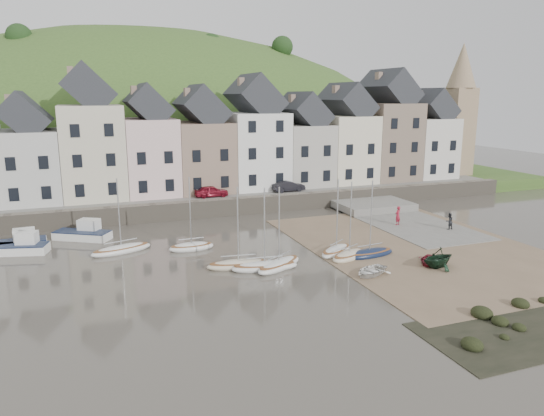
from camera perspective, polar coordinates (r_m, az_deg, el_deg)
name	(u,v)px	position (r m, az deg, el deg)	size (l,w,h in m)	color
ground	(299,262)	(39.23, 3.10, -6.07)	(160.00, 160.00, 0.00)	#474138
quay_land	(204,185)	(68.71, -7.65, 2.58)	(90.00, 30.00, 1.50)	#395723
quay_street	(227,194)	(57.59, -5.08, 1.52)	(70.00, 7.00, 0.10)	slate
seawall	(236,206)	(54.43, -4.07, 0.20)	(70.00, 1.20, 1.80)	slate
beach	(419,247)	(44.60, 16.20, -4.22)	(18.00, 26.00, 0.06)	brown
slipway	(403,221)	(53.11, 14.55, -1.42)	(8.00, 18.00, 0.12)	slate
hillside	(147,260)	(99.34, -13.85, -5.72)	(134.40, 84.00, 84.00)	#395723
townhouse_terrace	(232,140)	(60.61, -4.47, 7.60)	(61.05, 8.00, 13.93)	white
church_spire	(459,106)	(76.32, 20.30, 10.69)	(4.00, 4.00, 18.00)	#997F60
sailboat_0	(121,249)	(43.21, -16.56, -4.46)	(5.26, 2.97, 6.32)	white
sailboat_1	(191,246)	(42.66, -9.04, -4.29)	(3.80, 1.62, 6.32)	white
sailboat_2	(238,264)	(37.94, -3.79, -6.32)	(4.89, 2.05, 6.32)	beige
sailboat_3	(279,264)	(37.82, 0.79, -6.35)	(4.76, 3.77, 6.32)	white
sailboat_4	(265,266)	(37.45, -0.84, -6.55)	(5.11, 2.08, 6.32)	white
sailboat_5	(370,253)	(41.13, 10.90, -5.01)	(4.56, 2.00, 6.32)	#131F3C
sailboat_6	(336,251)	(41.39, 7.23, -4.76)	(4.14, 3.52, 6.32)	white
sailboat_7	(349,255)	(40.37, 8.68, -5.26)	(4.15, 3.06, 6.32)	beige
motorboat_0	(18,242)	(47.18, -26.65, -3.47)	(4.90, 2.11, 1.70)	white
motorboat_1	(21,246)	(45.86, -26.37, -3.87)	(4.72, 2.78, 1.70)	white
motorboat_2	(84,233)	(48.12, -20.37, -2.61)	(5.13, 4.02, 1.70)	white
rowboat_white	(371,271)	(36.85, 11.01, -6.93)	(2.12, 2.97, 0.62)	white
rowboat_green	(438,257)	(39.56, 18.15, -5.29)	(2.49, 2.88, 1.52)	black
rowboat_red	(429,260)	(40.30, 17.21, -5.63)	(1.87, 2.62, 0.54)	maroon
person_red	(398,216)	(50.96, 13.94, -0.83)	(0.68, 0.44, 1.85)	maroon
person_dark	(449,221)	(50.71, 19.28, -1.41)	(0.75, 0.59, 1.55)	black
car_left	(211,191)	(56.01, -6.82, 1.88)	(1.48, 3.69, 1.26)	maroon
car_right	(289,186)	(58.81, 1.87, 2.47)	(1.32, 3.80, 1.25)	black
shore_rocks	(531,324)	(32.20, 27.05, -11.53)	(14.00, 6.10, 0.78)	black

